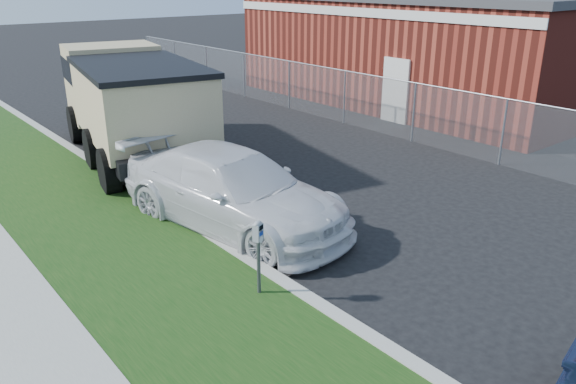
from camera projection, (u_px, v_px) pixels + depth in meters
ground at (375, 238)px, 11.00m from camera, size 120.00×120.00×0.00m
streetside at (51, 286)px, 9.14m from camera, size 6.12×50.00×0.15m
chainlink_fence at (345, 87)px, 19.14m from camera, size 0.06×30.06×30.00m
brick_building at (433, 45)px, 23.09m from camera, size 9.20×14.20×4.17m
parking_meter at (258, 242)px, 8.53m from camera, size 0.20×0.17×1.24m
white_wagon at (232, 189)px, 11.33m from camera, size 3.09×5.62×1.54m
dump_truck at (131, 99)px, 15.60m from camera, size 4.10×7.65×2.85m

